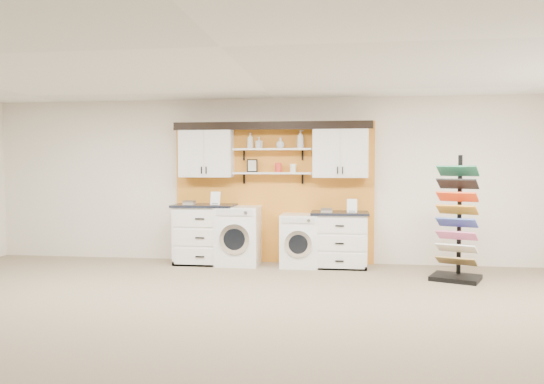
# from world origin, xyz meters

# --- Properties ---
(floor) EXTENTS (10.00, 10.00, 0.00)m
(floor) POSITION_xyz_m (0.00, 0.00, 0.00)
(floor) COLOR #89745C
(floor) RESTS_ON ground
(ceiling) EXTENTS (10.00, 10.00, 0.00)m
(ceiling) POSITION_xyz_m (0.00, 0.00, 2.80)
(ceiling) COLOR white
(ceiling) RESTS_ON wall_back
(wall_back) EXTENTS (10.00, 0.00, 10.00)m
(wall_back) POSITION_xyz_m (0.00, 4.00, 1.40)
(wall_back) COLOR silver
(wall_back) RESTS_ON floor
(accent_panel) EXTENTS (3.40, 0.07, 2.40)m
(accent_panel) POSITION_xyz_m (0.00, 3.96, 1.20)
(accent_panel) COLOR orange
(accent_panel) RESTS_ON wall_back
(upper_cabinet_left) EXTENTS (0.90, 0.35, 0.84)m
(upper_cabinet_left) POSITION_xyz_m (-1.13, 3.79, 1.88)
(upper_cabinet_left) COLOR white
(upper_cabinet_left) RESTS_ON wall_back
(upper_cabinet_right) EXTENTS (0.90, 0.35, 0.84)m
(upper_cabinet_right) POSITION_xyz_m (1.13, 3.79, 1.88)
(upper_cabinet_right) COLOR white
(upper_cabinet_right) RESTS_ON wall_back
(shelf_lower) EXTENTS (1.32, 0.28, 0.03)m
(shelf_lower) POSITION_xyz_m (0.00, 3.80, 1.53)
(shelf_lower) COLOR white
(shelf_lower) RESTS_ON wall_back
(shelf_upper) EXTENTS (1.32, 0.28, 0.03)m
(shelf_upper) POSITION_xyz_m (0.00, 3.80, 1.93)
(shelf_upper) COLOR white
(shelf_upper) RESTS_ON wall_back
(crown_molding) EXTENTS (3.30, 0.41, 0.13)m
(crown_molding) POSITION_xyz_m (0.00, 3.81, 2.33)
(crown_molding) COLOR black
(crown_molding) RESTS_ON wall_back
(picture_frame) EXTENTS (0.18, 0.02, 0.22)m
(picture_frame) POSITION_xyz_m (-0.35, 3.85, 1.66)
(picture_frame) COLOR black
(picture_frame) RESTS_ON shelf_lower
(canister_red) EXTENTS (0.11, 0.11, 0.16)m
(canister_red) POSITION_xyz_m (0.10, 3.80, 1.62)
(canister_red) COLOR red
(canister_red) RESTS_ON shelf_lower
(canister_cream) EXTENTS (0.10, 0.10, 0.14)m
(canister_cream) POSITION_xyz_m (0.35, 3.80, 1.61)
(canister_cream) COLOR silver
(canister_cream) RESTS_ON shelf_lower
(base_cabinet_left) EXTENTS (1.03, 0.66, 1.00)m
(base_cabinet_left) POSITION_xyz_m (-1.13, 3.64, 0.50)
(base_cabinet_left) COLOR white
(base_cabinet_left) RESTS_ON floor
(base_cabinet_right) EXTENTS (0.92, 0.66, 0.91)m
(base_cabinet_right) POSITION_xyz_m (1.13, 3.64, 0.45)
(base_cabinet_right) COLOR white
(base_cabinet_right) RESTS_ON floor
(washer) EXTENTS (0.70, 0.71, 0.98)m
(washer) POSITION_xyz_m (-0.55, 3.64, 0.49)
(washer) COLOR white
(washer) RESTS_ON floor
(dryer) EXTENTS (0.61, 0.71, 0.86)m
(dryer) POSITION_xyz_m (0.48, 3.64, 0.43)
(dryer) COLOR white
(dryer) RESTS_ON floor
(sample_rack) EXTENTS (0.82, 0.76, 1.81)m
(sample_rack) POSITION_xyz_m (2.82, 2.91, 0.56)
(sample_rack) COLOR black
(sample_rack) RESTS_ON floor
(soap_bottle_a) EXTENTS (0.11, 0.11, 0.26)m
(soap_bottle_a) POSITION_xyz_m (-0.38, 3.80, 2.08)
(soap_bottle_a) COLOR silver
(soap_bottle_a) RESTS_ON shelf_upper
(soap_bottle_b) EXTENTS (0.12, 0.12, 0.19)m
(soap_bottle_b) POSITION_xyz_m (-0.22, 3.80, 2.04)
(soap_bottle_b) COLOR silver
(soap_bottle_b) RESTS_ON shelf_upper
(soap_bottle_c) EXTENTS (0.19, 0.19, 0.18)m
(soap_bottle_c) POSITION_xyz_m (0.13, 3.80, 2.03)
(soap_bottle_c) COLOR silver
(soap_bottle_c) RESTS_ON shelf_upper
(soap_bottle_d) EXTENTS (0.12, 0.12, 0.30)m
(soap_bottle_d) POSITION_xyz_m (0.47, 3.80, 2.09)
(soap_bottle_d) COLOR silver
(soap_bottle_d) RESTS_ON shelf_upper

